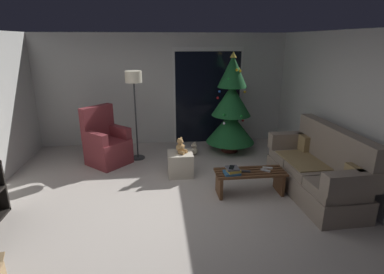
% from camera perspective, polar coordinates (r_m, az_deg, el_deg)
% --- Properties ---
extents(ground_plane, '(7.00, 7.00, 0.00)m').
position_cam_1_polar(ground_plane, '(4.59, -4.07, -13.04)').
color(ground_plane, '#BCB2A8').
extents(wall_back, '(5.72, 0.12, 2.50)m').
position_cam_1_polar(wall_back, '(7.09, -5.46, 8.79)').
color(wall_back, beige).
rests_on(wall_back, ground).
extents(wall_right, '(0.12, 6.00, 2.50)m').
position_cam_1_polar(wall_right, '(5.07, 29.90, 2.87)').
color(wall_right, beige).
rests_on(wall_right, ground).
extents(patio_door_frame, '(1.60, 0.02, 2.20)m').
position_cam_1_polar(patio_door_frame, '(7.14, 2.95, 7.69)').
color(patio_door_frame, silver).
rests_on(patio_door_frame, ground).
extents(patio_door_glass, '(1.50, 0.02, 2.10)m').
position_cam_1_polar(patio_door_glass, '(7.13, 2.97, 7.27)').
color(patio_door_glass, black).
rests_on(patio_door_glass, ground).
extents(couch, '(0.84, 1.96, 1.08)m').
position_cam_1_polar(couch, '(5.16, 22.52, -5.85)').
color(couch, gray).
rests_on(couch, ground).
extents(coffee_table, '(1.10, 0.40, 0.39)m').
position_cam_1_polar(coffee_table, '(4.93, 10.78, -7.66)').
color(coffee_table, brown).
rests_on(coffee_table, ground).
extents(remote_silver, '(0.14, 0.14, 0.02)m').
position_cam_1_polar(remote_silver, '(4.92, 13.60, -6.10)').
color(remote_silver, '#ADADB2').
rests_on(remote_silver, coffee_table).
extents(remote_white, '(0.16, 0.09, 0.02)m').
position_cam_1_polar(remote_white, '(5.02, 13.98, -5.64)').
color(remote_white, silver).
rests_on(remote_white, coffee_table).
extents(remote_graphite, '(0.16, 0.09, 0.02)m').
position_cam_1_polar(remote_graphite, '(4.83, 9.98, -6.33)').
color(remote_graphite, '#333338').
rests_on(remote_graphite, coffee_table).
extents(book_stack, '(0.26, 0.22, 0.10)m').
position_cam_1_polar(book_stack, '(4.71, 7.61, -6.36)').
color(book_stack, '#285684').
rests_on(book_stack, coffee_table).
extents(cell_phone, '(0.12, 0.16, 0.01)m').
position_cam_1_polar(cell_phone, '(4.70, 7.45, -5.64)').
color(cell_phone, black).
rests_on(cell_phone, book_stack).
extents(christmas_tree, '(1.05, 1.05, 2.13)m').
position_cam_1_polar(christmas_tree, '(6.52, 7.36, 5.15)').
color(christmas_tree, '#4C1E19').
rests_on(christmas_tree, ground).
extents(armchair, '(0.97, 0.97, 1.13)m').
position_cam_1_polar(armchair, '(6.19, -15.80, -1.24)').
color(armchair, maroon).
rests_on(armchair, ground).
extents(floor_lamp, '(0.32, 0.32, 1.78)m').
position_cam_1_polar(floor_lamp, '(6.04, -10.83, 9.46)').
color(floor_lamp, '#2D2D30').
rests_on(floor_lamp, ground).
extents(ottoman, '(0.44, 0.44, 0.43)m').
position_cam_1_polar(ottoman, '(5.51, -2.20, -5.04)').
color(ottoman, beige).
rests_on(ottoman, ground).
extents(teddy_bear_honey, '(0.22, 0.21, 0.29)m').
position_cam_1_polar(teddy_bear_honey, '(5.38, -2.15, -1.79)').
color(teddy_bear_honey, tan).
rests_on(teddy_bear_honey, ottoman).
extents(teddy_bear_cream_by_tree, '(0.21, 0.21, 0.29)m').
position_cam_1_polar(teddy_bear_cream_by_tree, '(6.46, 0.33, -2.39)').
color(teddy_bear_cream_by_tree, beige).
rests_on(teddy_bear_cream_by_tree, ground).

